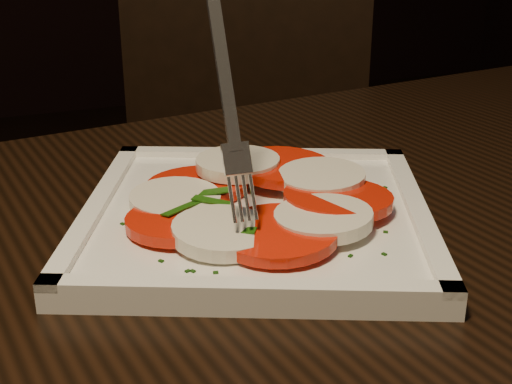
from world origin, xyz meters
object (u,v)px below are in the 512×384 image
object	(u,v)px
chair	(243,191)
plate	(256,218)
fork	(222,89)
table	(359,366)

from	to	relation	value
chair	plate	xyz separation A→B (m)	(-0.20, -0.57, 0.22)
chair	plate	distance (m)	0.64
fork	plate	bearing A→B (deg)	23.78
chair	fork	world-z (taller)	fork
chair	plate	bearing A→B (deg)	-85.20
table	fork	distance (m)	0.24
plate	fork	world-z (taller)	fork
chair	fork	bearing A→B (deg)	-87.44
table	fork	size ratio (longest dim) A/B	7.97
table	chair	distance (m)	0.67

